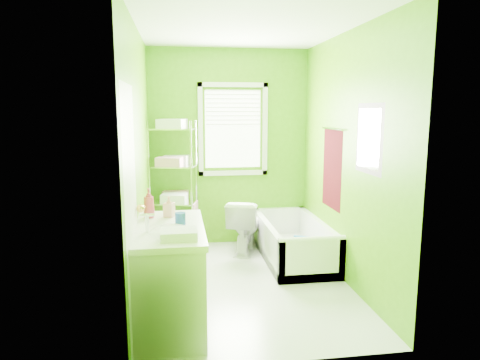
{
  "coord_description": "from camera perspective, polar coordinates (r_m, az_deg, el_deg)",
  "views": [
    {
      "loc": [
        -0.68,
        -4.22,
        1.81
      ],
      "look_at": [
        -0.03,
        0.25,
        1.07
      ],
      "focal_mm": 32.0,
      "sensor_mm": 36.0,
      "label": 1
    }
  ],
  "objects": [
    {
      "name": "toilet",
      "position": [
        5.5,
        0.63,
        -6.07
      ],
      "size": [
        0.58,
        0.77,
        0.69
      ],
      "primitive_type": "imported",
      "rotation": [
        0.0,
        0.0,
        2.81
      ],
      "color": "white",
      "rests_on": "ground"
    },
    {
      "name": "door",
      "position": [
        3.34,
        -14.22,
        -4.99
      ],
      "size": [
        0.09,
        0.8,
        2.0
      ],
      "color": "white",
      "rests_on": "ground"
    },
    {
      "name": "wire_shelf_unit",
      "position": [
        5.53,
        -8.7,
        1.22
      ],
      "size": [
        0.63,
        0.51,
        1.69
      ],
      "color": "silver",
      "rests_on": "ground"
    },
    {
      "name": "ground",
      "position": [
        4.64,
        0.83,
        -13.6
      ],
      "size": [
        2.9,
        2.9,
        0.0
      ],
      "primitive_type": "plane",
      "color": "silver",
      "rests_on": "ground"
    },
    {
      "name": "bathtub",
      "position": [
        5.31,
        7.15,
        -8.82
      ],
      "size": [
        0.72,
        1.55,
        0.5
      ],
      "color": "white",
      "rests_on": "ground"
    },
    {
      "name": "vanity",
      "position": [
        3.73,
        -9.34,
        -12.06
      ],
      "size": [
        0.58,
        1.14,
        1.12
      ],
      "color": "silver",
      "rests_on": "ground"
    },
    {
      "name": "right_wall_decor",
      "position": [
        4.56,
        13.87,
        2.92
      ],
      "size": [
        0.04,
        1.48,
        1.17
      ],
      "color": "#40070B",
      "rests_on": "ground"
    },
    {
      "name": "window",
      "position": [
        5.69,
        -0.94,
        7.39
      ],
      "size": [
        0.92,
        0.05,
        1.22
      ],
      "color": "white",
      "rests_on": "ground"
    },
    {
      "name": "room_envelope",
      "position": [
        4.28,
        0.88,
        5.83
      ],
      "size": [
        2.14,
        2.94,
        2.62
      ],
      "color": "#488D06",
      "rests_on": "ground"
    }
  ]
}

